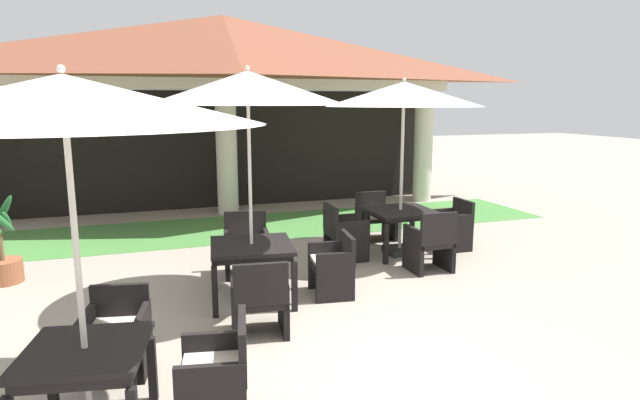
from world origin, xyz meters
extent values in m
plane|color=#9E9384|center=(0.00, 0.00, 0.00)|extent=(60.00, 60.00, 0.00)
cylinder|color=beige|center=(0.00, 7.64, 1.38)|extent=(0.47, 0.47, 2.76)
cylinder|color=beige|center=(4.97, 7.64, 1.38)|extent=(0.47, 0.47, 2.76)
cube|color=beige|center=(0.00, 7.64, 2.88)|extent=(10.74, 0.70, 0.24)
pyramid|color=brown|center=(0.00, 7.64, 3.66)|extent=(11.14, 3.12, 1.33)
cube|color=black|center=(0.00, 8.54, 1.38)|extent=(10.54, 0.16, 2.76)
cube|color=#47843D|center=(0.00, 6.12, 0.00)|extent=(12.94, 2.40, 0.01)
cube|color=black|center=(2.18, 3.43, 0.72)|extent=(1.05, 1.05, 0.05)
cube|color=black|center=(2.18, 3.43, 0.67)|extent=(0.96, 0.96, 0.05)
cube|color=black|center=(1.69, 2.96, 0.32)|extent=(0.07, 0.07, 0.65)
cube|color=black|center=(2.65, 2.94, 0.32)|extent=(0.07, 0.07, 0.65)
cube|color=black|center=(1.70, 3.92, 0.32)|extent=(0.07, 0.07, 0.65)
cube|color=black|center=(2.66, 3.91, 0.32)|extent=(0.07, 0.07, 0.65)
cube|color=#2D2D2D|center=(2.18, 3.43, 0.05)|extent=(0.46, 0.46, 0.09)
cylinder|color=beige|center=(2.18, 3.43, 1.29)|extent=(0.05, 0.05, 2.59)
cone|color=white|center=(2.18, 3.43, 2.63)|extent=(2.52, 2.52, 0.39)
sphere|color=beige|center=(2.18, 3.43, 2.86)|extent=(0.06, 0.06, 0.06)
cube|color=black|center=(2.19, 4.40, 0.40)|extent=(0.61, 0.58, 0.07)
cube|color=silver|center=(2.19, 4.40, 0.46)|extent=(0.56, 0.54, 0.05)
cube|color=black|center=(2.19, 4.66, 0.65)|extent=(0.60, 0.07, 0.41)
cube|color=black|center=(2.47, 4.39, 0.32)|extent=(0.07, 0.58, 0.64)
cube|color=black|center=(1.91, 4.40, 0.32)|extent=(0.07, 0.58, 0.64)
cube|color=black|center=(2.46, 4.13, 0.18)|extent=(0.06, 0.06, 0.37)
cube|color=black|center=(1.91, 4.14, 0.18)|extent=(0.06, 0.06, 0.37)
cube|color=black|center=(2.46, 4.65, 0.18)|extent=(0.06, 0.06, 0.37)
cube|color=black|center=(1.92, 4.66, 0.18)|extent=(0.06, 0.06, 0.37)
cube|color=black|center=(2.16, 2.47, 0.43)|extent=(0.58, 0.57, 0.07)
cube|color=silver|center=(2.16, 2.47, 0.49)|extent=(0.54, 0.52, 0.05)
cube|color=black|center=(2.16, 2.21, 0.70)|extent=(0.58, 0.07, 0.47)
cube|color=black|center=(1.90, 2.47, 0.34)|extent=(0.07, 0.56, 0.68)
cube|color=black|center=(2.43, 2.46, 0.34)|extent=(0.07, 0.56, 0.68)
cube|color=black|center=(1.91, 2.72, 0.20)|extent=(0.06, 0.06, 0.39)
cube|color=black|center=(2.43, 2.72, 0.20)|extent=(0.06, 0.06, 0.39)
cube|color=black|center=(1.90, 2.22, 0.20)|extent=(0.06, 0.06, 0.39)
cube|color=black|center=(2.42, 2.21, 0.20)|extent=(0.06, 0.06, 0.39)
cube|color=black|center=(3.14, 3.42, 0.42)|extent=(0.53, 0.60, 0.07)
cube|color=silver|center=(3.14, 3.42, 0.48)|extent=(0.49, 0.55, 0.05)
cube|color=black|center=(3.38, 3.42, 0.65)|extent=(0.07, 0.59, 0.40)
cube|color=black|center=(3.14, 3.14, 0.33)|extent=(0.52, 0.07, 0.65)
cube|color=black|center=(3.14, 3.70, 0.33)|extent=(0.52, 0.07, 0.65)
cube|color=black|center=(2.90, 3.15, 0.19)|extent=(0.06, 0.06, 0.38)
cube|color=black|center=(2.91, 3.69, 0.19)|extent=(0.06, 0.06, 0.38)
cube|color=black|center=(3.37, 3.15, 0.19)|extent=(0.06, 0.06, 0.38)
cube|color=black|center=(3.38, 3.69, 0.19)|extent=(0.06, 0.06, 0.38)
cube|color=black|center=(1.21, 3.44, 0.41)|extent=(0.58, 0.59, 0.07)
cube|color=silver|center=(1.21, 3.44, 0.47)|extent=(0.53, 0.54, 0.05)
cube|color=black|center=(0.95, 3.45, 0.67)|extent=(0.07, 0.59, 0.45)
cube|color=black|center=(1.21, 3.72, 0.34)|extent=(0.57, 0.07, 0.67)
cube|color=black|center=(1.21, 3.17, 0.34)|extent=(0.57, 0.07, 0.67)
cube|color=black|center=(1.47, 3.71, 0.19)|extent=(0.06, 0.06, 0.37)
cube|color=black|center=(1.46, 3.18, 0.19)|extent=(0.06, 0.06, 0.37)
cube|color=black|center=(0.96, 3.71, 0.19)|extent=(0.06, 0.06, 0.37)
cube|color=black|center=(0.95, 3.18, 0.19)|extent=(0.06, 0.06, 0.37)
cube|color=black|center=(-2.37, -0.24, 0.68)|extent=(1.03, 1.03, 0.05)
cube|color=black|center=(-2.37, -0.24, 0.61)|extent=(0.95, 0.95, 0.09)
cube|color=black|center=(-2.69, 0.23, 0.28)|extent=(0.08, 0.08, 0.57)
cube|color=black|center=(-1.90, 0.08, 0.28)|extent=(0.08, 0.08, 0.57)
cylinder|color=beige|center=(-2.37, -0.24, 1.25)|extent=(0.05, 0.05, 2.50)
cone|color=white|center=(-2.37, -0.24, 2.53)|extent=(2.79, 2.79, 0.35)
sphere|color=beige|center=(-2.37, -0.24, 2.74)|extent=(0.06, 0.06, 0.06)
cube|color=black|center=(-2.19, 0.67, 0.39)|extent=(0.64, 0.62, 0.07)
cube|color=silver|center=(-2.19, 0.67, 0.45)|extent=(0.59, 0.57, 0.05)
cube|color=black|center=(-2.15, 0.92, 0.60)|extent=(0.55, 0.16, 0.37)
cube|color=black|center=(-1.95, 0.63, 0.31)|extent=(0.16, 0.53, 0.61)
cube|color=black|center=(-2.44, 0.72, 0.31)|extent=(0.16, 0.53, 0.61)
cube|color=black|center=(-2.00, 0.40, 0.18)|extent=(0.07, 0.07, 0.35)
cube|color=black|center=(-2.48, 0.49, 0.18)|extent=(0.07, 0.07, 0.35)
cube|color=black|center=(-1.91, 0.86, 0.18)|extent=(0.07, 0.07, 0.35)
cube|color=black|center=(-2.39, 0.95, 0.18)|extent=(0.07, 0.07, 0.35)
cube|color=black|center=(-1.45, -0.42, 0.40)|extent=(0.63, 0.69, 0.07)
cube|color=silver|center=(-1.45, -0.42, 0.46)|extent=(0.58, 0.64, 0.05)
cube|color=black|center=(-1.22, -0.46, 0.65)|extent=(0.17, 0.61, 0.43)
cube|color=black|center=(-1.40, -0.14, 0.32)|extent=(0.52, 0.16, 0.64)
cube|color=black|center=(-1.63, -0.10, 0.18)|extent=(0.07, 0.07, 0.36)
cube|color=black|center=(-1.17, -0.19, 0.18)|extent=(0.07, 0.07, 0.36)
cube|color=black|center=(-0.61, 2.12, 0.72)|extent=(1.14, 1.14, 0.05)
cube|color=black|center=(-0.61, 2.12, 0.66)|extent=(1.05, 1.05, 0.07)
cube|color=black|center=(-1.14, 1.71, 0.31)|extent=(0.08, 0.08, 0.63)
cube|color=black|center=(-0.20, 1.59, 0.31)|extent=(0.08, 0.08, 0.63)
cube|color=black|center=(-1.01, 2.65, 0.31)|extent=(0.08, 0.08, 0.63)
cube|color=black|center=(-0.08, 2.52, 0.31)|extent=(0.08, 0.08, 0.63)
cube|color=#2D2D2D|center=(-0.61, 2.12, 0.03)|extent=(0.49, 0.49, 0.06)
cylinder|color=beige|center=(-0.61, 2.12, 1.32)|extent=(0.04, 0.04, 2.64)
cone|color=white|center=(-0.61, 2.12, 2.68)|extent=(2.39, 2.39, 0.40)
sphere|color=beige|center=(-0.61, 2.12, 2.91)|extent=(0.06, 0.06, 0.06)
cube|color=black|center=(0.41, 1.98, 0.40)|extent=(0.58, 0.66, 0.07)
cube|color=silver|center=(0.41, 1.98, 0.46)|extent=(0.53, 0.61, 0.05)
cube|color=black|center=(0.64, 1.95, 0.62)|extent=(0.14, 0.60, 0.37)
cube|color=black|center=(0.38, 1.70, 0.32)|extent=(0.50, 0.13, 0.65)
cube|color=black|center=(0.45, 2.26, 0.32)|extent=(0.50, 0.13, 0.65)
cube|color=black|center=(0.16, 1.74, 0.18)|extent=(0.06, 0.06, 0.37)
cube|color=black|center=(0.23, 2.28, 0.18)|extent=(0.06, 0.06, 0.37)
cube|color=black|center=(0.60, 1.68, 0.18)|extent=(0.06, 0.06, 0.37)
cube|color=black|center=(0.67, 2.22, 0.18)|extent=(0.06, 0.06, 0.37)
cube|color=black|center=(-0.47, 3.13, 0.41)|extent=(0.69, 0.62, 0.07)
cube|color=silver|center=(-0.47, 3.13, 0.47)|extent=(0.63, 0.57, 0.05)
cube|color=black|center=(-0.44, 3.39, 0.68)|extent=(0.62, 0.14, 0.46)
cube|color=black|center=(-0.18, 3.10, 0.32)|extent=(0.13, 0.55, 0.65)
cube|color=black|center=(-0.76, 3.17, 0.32)|extent=(0.13, 0.55, 0.65)
cube|color=black|center=(-0.22, 2.86, 0.19)|extent=(0.06, 0.06, 0.38)
cube|color=black|center=(-0.78, 2.93, 0.19)|extent=(0.06, 0.06, 0.38)
cube|color=black|center=(-0.16, 3.34, 0.19)|extent=(0.06, 0.06, 0.38)
cube|color=black|center=(-0.72, 3.41, 0.19)|extent=(0.06, 0.06, 0.38)
cube|color=black|center=(-0.74, 1.10, 0.39)|extent=(0.64, 0.61, 0.07)
cube|color=silver|center=(-0.74, 1.10, 0.45)|extent=(0.59, 0.56, 0.05)
cube|color=black|center=(-0.77, 0.85, 0.65)|extent=(0.58, 0.14, 0.45)
cube|color=black|center=(-1.01, 1.13, 0.31)|extent=(0.13, 0.54, 0.62)
cube|color=black|center=(-0.48, 1.06, 0.31)|extent=(0.13, 0.54, 0.62)
cube|color=black|center=(-0.97, 1.37, 0.18)|extent=(0.06, 0.06, 0.35)
cube|color=black|center=(-0.45, 1.30, 0.18)|extent=(0.06, 0.06, 0.35)
cube|color=black|center=(-1.03, 0.89, 0.18)|extent=(0.06, 0.06, 0.35)
cube|color=black|center=(-0.52, 0.82, 0.18)|extent=(0.06, 0.06, 0.35)
cylinder|color=#995638|center=(-3.78, 3.92, 0.16)|extent=(0.51, 0.51, 0.32)
cylinder|color=brown|center=(-3.78, 3.92, 0.54)|extent=(0.07, 0.07, 0.43)
ellipsoid|color=#286B33|center=(-3.68, 3.91, 0.89)|extent=(0.13, 0.31, 0.34)
ellipsoid|color=#286B33|center=(-3.73, 4.05, 0.99)|extent=(0.37, 0.23, 0.52)
ellipsoid|color=#286B33|center=(-3.73, 3.77, 0.94)|extent=(0.41, 0.24, 0.44)
camera|label=1|loc=(-1.92, -4.37, 2.53)|focal=30.14mm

